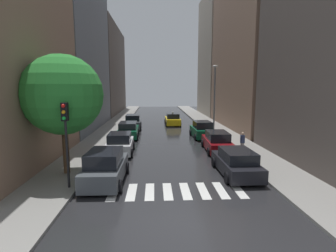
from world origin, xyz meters
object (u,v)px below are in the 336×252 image
object	(u,v)px
parked_car_left_third	(128,130)
pedestrian_foreground	(242,142)
parked_car_right_third	(202,130)
street_tree_left	(63,95)
parked_car_left_fourth	(133,122)
parked_car_right_second	(217,142)
parked_car_left_nearest	(105,167)
traffic_light_left_corner	(65,126)
parked_car_right_nearest	(236,163)
parked_car_left_second	(120,144)
lamp_post_right	(215,94)
taxi_midroad	(173,119)

from	to	relation	value
parked_car_left_third	pedestrian_foreground	size ratio (longest dim) A/B	3.01
parked_car_right_third	street_tree_left	xyz separation A→B (m)	(-10.08, -10.99, 3.94)
parked_car_left_fourth	parked_car_right_second	world-z (taller)	parked_car_left_fourth
parked_car_left_nearest	traffic_light_left_corner	world-z (taller)	traffic_light_left_corner
street_tree_left	traffic_light_left_corner	xyz separation A→B (m)	(0.85, -2.35, -1.46)
parked_car_left_nearest	parked_car_right_second	world-z (taller)	parked_car_left_nearest
parked_car_left_third	parked_car_right_nearest	size ratio (longest dim) A/B	1.03
parked_car_left_nearest	parked_car_left_second	size ratio (longest dim) A/B	1.13
parked_car_right_nearest	parked_car_left_third	bearing A→B (deg)	31.36
parked_car_right_third	lamp_post_right	bearing A→B (deg)	-38.10
parked_car_right_nearest	traffic_light_left_corner	distance (m)	9.76
taxi_midroad	street_tree_left	xyz separation A→B (m)	(-7.69, -20.31, 3.98)
parked_car_left_second	parked_car_right_nearest	distance (m)	9.33
parked_car_right_second	street_tree_left	xyz separation A→B (m)	(-10.26, -5.31, 3.98)
parked_car_left_fourth	parked_car_right_second	xyz separation A→B (m)	(7.77, -12.25, -0.05)
parked_car_left_fourth	parked_car_right_nearest	world-z (taller)	parked_car_left_fourth
parked_car_right_third	taxi_midroad	size ratio (longest dim) A/B	0.89
parked_car_left_second	taxi_midroad	world-z (taller)	taxi_midroad
parked_car_left_third	street_tree_left	size ratio (longest dim) A/B	0.69
parked_car_right_second	street_tree_left	size ratio (longest dim) A/B	0.67
taxi_midroad	street_tree_left	world-z (taller)	street_tree_left
parked_car_left_nearest	parked_car_left_fourth	size ratio (longest dim) A/B	0.97
parked_car_right_nearest	pedestrian_foreground	bearing A→B (deg)	-23.23
parked_car_right_nearest	pedestrian_foreground	size ratio (longest dim) A/B	2.91
parked_car_left_nearest	street_tree_left	xyz separation A→B (m)	(-2.51, 1.31, 3.90)
parked_car_left_nearest	parked_car_left_fourth	bearing A→B (deg)	1.04
taxi_midroad	parked_car_left_fourth	bearing A→B (deg)	117.53
parked_car_left_fourth	parked_car_right_third	distance (m)	10.02
parked_car_left_second	parked_car_right_nearest	size ratio (longest dim) A/B	0.87
parked_car_left_second	parked_car_right_second	distance (m)	7.78
street_tree_left	parked_car_left_third	bearing A→B (deg)	77.96
parked_car_left_third	parked_car_right_third	size ratio (longest dim) A/B	1.15
parked_car_left_nearest	pedestrian_foreground	xyz separation A→B (m)	(9.50, 5.59, 0.13)
parked_car_left_third	traffic_light_left_corner	distance (m)	14.33
parked_car_left_nearest	parked_car_left_second	bearing A→B (deg)	1.21
parked_car_left_nearest	taxi_midroad	world-z (taller)	parked_car_left_nearest
parked_car_right_third	parked_car_right_nearest	bearing A→B (deg)	177.70
parked_car_left_fourth	traffic_light_left_corner	world-z (taller)	traffic_light_left_corner
parked_car_left_fourth	taxi_midroad	bearing A→B (deg)	-64.48
parked_car_right_third	parked_car_left_third	bearing A→B (deg)	82.68
parked_car_left_third	parked_car_left_second	bearing A→B (deg)	179.06
parked_car_left_second	pedestrian_foreground	xyz separation A→B (m)	(9.53, -0.74, 0.20)
parked_car_left_fourth	traffic_light_left_corner	xyz separation A→B (m)	(-1.65, -19.90, 2.47)
parked_car_left_nearest	lamp_post_right	distance (m)	17.82
parked_car_left_second	parked_car_left_third	distance (m)	6.64
taxi_midroad	pedestrian_foreground	world-z (taller)	taxi_midroad
taxi_midroad	pedestrian_foreground	xyz separation A→B (m)	(4.33, -16.03, 0.21)
parked_car_right_nearest	parked_car_right_second	world-z (taller)	parked_car_right_second
parked_car_left_third	lamp_post_right	xyz separation A→B (m)	(9.36, 1.78, 3.62)
parked_car_left_fourth	parked_car_right_nearest	size ratio (longest dim) A/B	1.02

